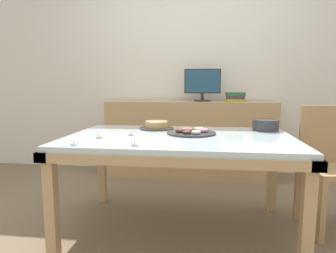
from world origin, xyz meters
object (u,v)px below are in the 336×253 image
pastry_platter (192,132)px  plate_stack (266,125)px  chair (331,161)px  tealight_centre (99,137)px  tealight_near_front (134,144)px  book_stack (235,97)px  cake_chocolate_round (157,126)px  tealight_right_edge (131,134)px  tealight_left_edge (74,144)px  computer_monitor (202,85)px

pastry_platter → plate_stack: plate_stack is taller
plate_stack → chair: bearing=-17.1°
tealight_centre → tealight_near_front: 0.39m
book_stack → cake_chocolate_round: bearing=-124.7°
book_stack → tealight_right_edge: 1.70m
book_stack → tealight_centre: bearing=-124.2°
book_stack → tealight_near_front: 1.98m
book_stack → plate_stack: bearing=-81.7°
tealight_centre → tealight_right_edge: bearing=36.2°
pastry_platter → tealight_left_edge: (-0.70, -0.54, -0.00)m
chair → book_stack: 1.42m
pastry_platter → tealight_right_edge: bearing=-163.0°
cake_chocolate_round → tealight_right_edge: cake_chocolate_round is taller
plate_stack → tealight_right_edge: (-1.03, -0.39, -0.03)m
plate_stack → tealight_left_edge: (-1.29, -0.80, -0.03)m
tealight_near_front → tealight_left_edge: size_ratio=1.00×
tealight_right_edge → book_stack: bearing=58.6°
computer_monitor → tealight_centre: (-0.69, -1.58, -0.36)m
pastry_platter → chair: bearing=5.8°
tealight_left_edge → tealight_right_edge: bearing=57.8°
tealight_right_edge → tealight_near_front: same height
chair → plate_stack: size_ratio=4.48×
cake_chocolate_round → plate_stack: bearing=1.8°
cake_chocolate_round → pastry_platter: size_ratio=0.78×
cake_chocolate_round → pastry_platter: (0.31, -0.22, -0.02)m
book_stack → tealight_left_edge: 2.18m
computer_monitor → pastry_platter: computer_monitor is taller
tealight_right_edge → tealight_centre: same height
book_stack → tealight_near_front: (-0.76, -1.81, -0.22)m
book_stack → pastry_platter: (-0.44, -1.30, -0.22)m
chair → tealight_left_edge: 1.89m
computer_monitor → plate_stack: computer_monitor is taller
tealight_centre → computer_monitor: bearing=66.3°
chair → tealight_right_edge: bearing=-170.8°
tealight_centre → tealight_left_edge: 0.27m
tealight_centre → tealight_near_front: bearing=-36.7°
chair → book_stack: size_ratio=3.86×
tealight_left_edge → pastry_platter: bearing=37.9°
pastry_platter → tealight_centre: (-0.63, -0.28, -0.00)m
chair → tealight_centre: chair is taller
book_stack → tealight_centre: 1.92m
plate_stack → tealight_left_edge: plate_stack is taller
computer_monitor → tealight_left_edge: size_ratio=10.60×
computer_monitor → cake_chocolate_round: size_ratio=1.45×
computer_monitor → cake_chocolate_round: (-0.36, -1.08, -0.34)m
tealight_near_front → pastry_platter: bearing=57.7°
chair → tealight_centre: (-1.69, -0.39, 0.21)m
book_stack → tealight_near_front: bearing=-112.8°
book_stack → pastry_platter: 1.39m
book_stack → cake_chocolate_round: book_stack is taller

